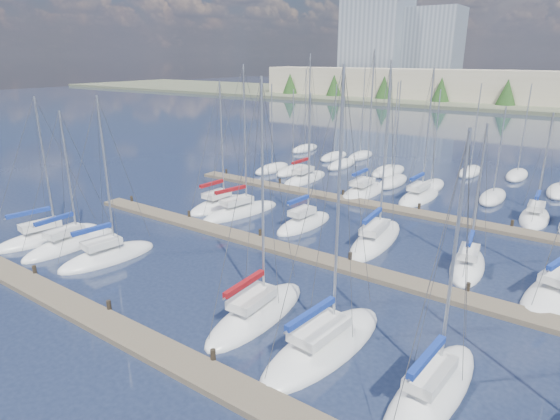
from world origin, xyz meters
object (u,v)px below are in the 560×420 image
Objects in this scene: sailboat_q at (534,218)px; sailboat_h at (220,205)px; sailboat_a at (47,238)px; sailboat_j at (304,223)px; sailboat_f at (432,391)px; sailboat_e at (324,345)px; sailboat_p at (419,197)px; sailboat_i at (241,212)px; sailboat_o at (363,192)px; sailboat_n at (305,179)px; sailboat_l at (467,266)px; sailboat_c at (108,257)px; sailboat_b at (71,244)px; sailboat_k at (376,239)px; sailboat_d at (257,314)px.

sailboat_h is (-25.54, -13.51, 0.00)m from sailboat_q.
sailboat_j is at bearing 54.48° from sailboat_a.
sailboat_f is 5.50m from sailboat_e.
sailboat_i is (-11.84, -14.38, 0.01)m from sailboat_p.
sailboat_o is 1.07× the size of sailboat_e.
sailboat_n is 13.84m from sailboat_i.
sailboat_e is at bearing -68.06° from sailboat_o.
sailboat_a is at bearing -162.57° from sailboat_l.
sailboat_o is 27.23m from sailboat_c.
sailboat_e is at bearing -32.37° from sailboat_h.
sailboat_i is at bearing -83.47° from sailboat_n.
sailboat_o is at bearing 94.87° from sailboat_j.
sailboat_q is 0.81× the size of sailboat_h.
sailboat_c is at bearing -89.54° from sailboat_n.
sailboat_a is at bearing -176.22° from sailboat_f.
sailboat_f reaches higher than sailboat_b.
sailboat_h reaches higher than sailboat_b.
sailboat_a is 41.64m from sailboat_q.
sailboat_c is at bearing -156.58° from sailboat_l.
sailboat_h is (-25.47, 14.44, -0.00)m from sailboat_f.
sailboat_o is at bearing 55.90° from sailboat_h.
sailboat_l is at bearing 40.52° from sailboat_c.
sailboat_k reaches higher than sailboat_d.
sailboat_c is (-13.62, -0.04, -0.00)m from sailboat_d.
sailboat_n reaches higher than sailboat_d.
sailboat_k is (6.78, -11.86, -0.00)m from sailboat_o.
sailboat_f is 1.03× the size of sailboat_a.
sailboat_j is 0.85× the size of sailboat_i.
sailboat_b is 29.32m from sailboat_l.
sailboat_o reaches higher than sailboat_l.
sailboat_j is (0.17, -12.02, -0.00)m from sailboat_o.
sailboat_d is 1.12× the size of sailboat_c.
sailboat_c is at bearing 177.76° from sailboat_d.
sailboat_b is 0.78× the size of sailboat_i.
sailboat_c is (-23.73, 0.62, 0.00)m from sailboat_f.
sailboat_o is 1.06× the size of sailboat_k.
sailboat_i reaches higher than sailboat_a.
sailboat_n is 24.20m from sailboat_q.
sailboat_b is 39.40m from sailboat_q.
sailboat_i is at bearing 146.50° from sailboat_e.
sailboat_j is (-15.95, 14.75, 0.00)m from sailboat_f.
sailboat_p is (-10.63, 28.38, 0.00)m from sailboat_f.
sailboat_b is 0.92× the size of sailboat_a.
sailboat_k reaches higher than sailboat_l.
sailboat_q is (28.15, 27.57, 0.00)m from sailboat_b.
sailboat_e is (-5.57, -27.74, 0.00)m from sailboat_q.
sailboat_o reaches higher than sailboat_n.
sailboat_p is at bearing 2.33° from sailboat_n.
sailboat_h is (-23.35, 0.41, -0.00)m from sailboat_l.
sailboat_k reaches higher than sailboat_i.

